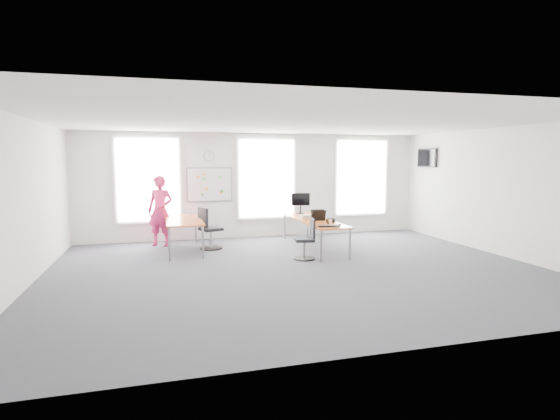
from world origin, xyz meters
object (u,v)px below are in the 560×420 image
object	(u,v)px
chair_right	(307,241)
headphones	(330,221)
desk_right	(314,221)
desk_left	(184,222)
chair_left	(209,231)
person	(160,211)
keyboard	(329,226)
monitor	(301,201)

from	to	relation	value
chair_right	headphones	size ratio (longest dim) A/B	4.79
headphones	desk_right	bearing A→B (deg)	102.40
desk_right	desk_left	xyz separation A→B (m)	(-3.20, 0.54, 0.03)
chair_right	headphones	distance (m)	0.95
chair_left	headphones	world-z (taller)	chair_left
person	headphones	xyz separation A→B (m)	(3.92, -2.02, -0.13)
desk_left	chair_left	distance (m)	0.67
chair_left	keyboard	bearing A→B (deg)	-148.11
chair_left	monitor	size ratio (longest dim) A/B	1.81
monitor	chair_left	bearing A→B (deg)	-158.59
keyboard	monitor	world-z (taller)	monitor
desk_right	chair_right	world-z (taller)	chair_right
keyboard	monitor	xyz separation A→B (m)	(0.12, 2.43, 0.34)
chair_right	monitor	xyz separation A→B (m)	(0.60, 2.31, 0.68)
headphones	person	bearing A→B (deg)	150.67
person	monitor	bearing A→B (deg)	20.74
chair_right	person	distance (m)	4.06
chair_right	chair_left	bearing A→B (deg)	-121.76
person	keyboard	size ratio (longest dim) A/B	3.69
chair_left	person	distance (m)	1.46
person	desk_right	bearing A→B (deg)	3.52
desk_right	desk_left	distance (m)	3.25
desk_right	chair_right	size ratio (longest dim) A/B	3.27
monitor	desk_right	bearing A→B (deg)	-83.02
desk_right	chair_left	bearing A→B (deg)	167.42
chair_left	keyboard	xyz separation A→B (m)	(2.50, -1.83, 0.29)
chair_left	person	bearing A→B (deg)	34.66
keyboard	headphones	bearing A→B (deg)	81.57
desk_left	keyboard	distance (m)	3.59
keyboard	headphones	world-z (taller)	headphones
person	monitor	distance (m)	3.79
chair_right	keyboard	size ratio (longest dim) A/B	1.86
person	chair_right	bearing A→B (deg)	-14.67
keyboard	monitor	distance (m)	2.45
chair_right	chair_left	xyz separation A→B (m)	(-2.02, 1.71, 0.06)
chair_right	monitor	world-z (taller)	monitor
monitor	chair_right	bearing A→B (deg)	-96.17
desk_left	monitor	xyz separation A→B (m)	(3.23, 0.64, 0.37)
desk_right	monitor	xyz separation A→B (m)	(0.03, 1.18, 0.40)
headphones	monitor	size ratio (longest dim) A/B	0.33
keyboard	monitor	bearing A→B (deg)	103.73
desk_left	chair_right	size ratio (longest dim) A/B	2.32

